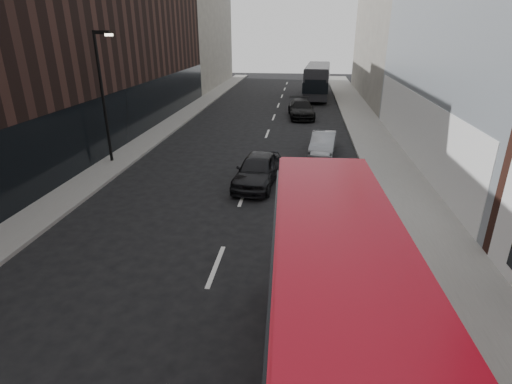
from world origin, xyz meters
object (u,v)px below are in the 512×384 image
(red_bus, at_px, (339,344))
(car_a, at_px, (258,170))
(car_b, at_px, (323,144))
(grey_bus, at_px, (317,80))
(street_lamp, at_px, (103,89))
(car_c, at_px, (301,109))

(red_bus, distance_m, car_a, 13.46)
(car_a, xyz_separation_m, car_b, (3.38, 5.72, -0.11))
(red_bus, height_order, grey_bus, red_bus)
(red_bus, relative_size, car_b, 2.50)
(car_b, bearing_deg, red_bus, -84.86)
(street_lamp, xyz_separation_m, car_c, (10.59, 14.27, -3.43))
(red_bus, bearing_deg, grey_bus, 86.51)
(grey_bus, xyz_separation_m, car_b, (-0.07, -22.28, -1.23))
(street_lamp, distance_m, car_a, 9.68)
(red_bus, bearing_deg, street_lamp, 124.11)
(street_lamp, bearing_deg, car_c, 53.42)
(grey_bus, bearing_deg, street_lamp, -112.06)
(car_a, distance_m, car_c, 16.84)
(street_lamp, relative_size, car_c, 1.35)
(grey_bus, bearing_deg, red_bus, -87.34)
(street_lamp, height_order, car_c, street_lamp)
(street_lamp, bearing_deg, grey_bus, 64.52)
(car_a, bearing_deg, grey_bus, 89.65)
(car_b, bearing_deg, car_a, -114.01)
(car_a, bearing_deg, red_bus, -70.76)
(red_bus, distance_m, grey_bus, 41.07)
(car_b, height_order, car_c, car_c)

